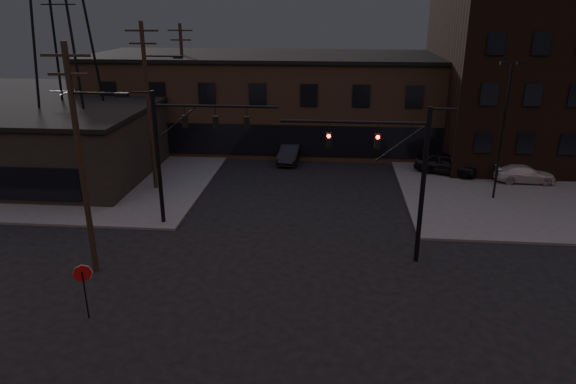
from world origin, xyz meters
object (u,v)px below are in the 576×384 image
(parked_car_lot_a, at_px, (447,163))
(parked_car_lot_b, at_px, (524,174))
(traffic_signal_near, at_px, (400,169))
(car_crossing, at_px, (290,153))
(traffic_signal_far, at_px, (179,144))
(stop_sign, at_px, (83,279))

(parked_car_lot_a, relative_size, parked_car_lot_b, 1.11)
(traffic_signal_near, xyz_separation_m, car_crossing, (-6.85, 17.26, -4.18))
(traffic_signal_near, relative_size, parked_car_lot_a, 1.69)
(traffic_signal_far, bearing_deg, parked_car_lot_b, 22.73)
(traffic_signal_near, distance_m, car_crossing, 19.04)
(parked_car_lot_a, bearing_deg, parked_car_lot_b, -83.17)
(traffic_signal_far, bearing_deg, car_crossing, 69.21)
(car_crossing, bearing_deg, traffic_signal_far, -105.19)
(car_crossing, bearing_deg, parked_car_lot_a, -6.18)
(parked_car_lot_b, bearing_deg, stop_sign, 130.76)
(traffic_signal_far, bearing_deg, traffic_signal_near, -16.17)
(traffic_signal_near, bearing_deg, parked_car_lot_b, 50.45)
(parked_car_lot_a, xyz_separation_m, car_crossing, (-12.35, 2.58, -0.21))
(parked_car_lot_b, bearing_deg, car_crossing, 78.44)
(traffic_signal_far, bearing_deg, parked_car_lot_a, 32.48)
(car_crossing, bearing_deg, parked_car_lot_b, -7.71)
(traffic_signal_near, relative_size, parked_car_lot_b, 1.86)
(parked_car_lot_b, height_order, car_crossing, car_crossing)
(parked_car_lot_b, bearing_deg, traffic_signal_near, 142.20)
(traffic_signal_far, relative_size, stop_sign, 3.23)
(stop_sign, relative_size, car_crossing, 0.55)
(traffic_signal_far, bearing_deg, stop_sign, -97.32)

